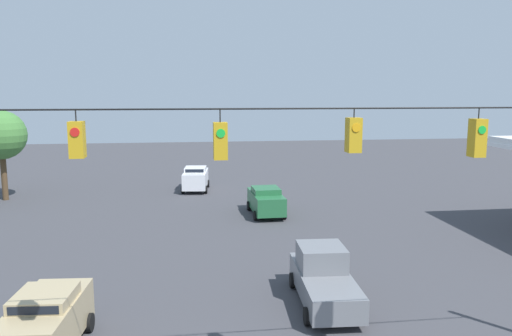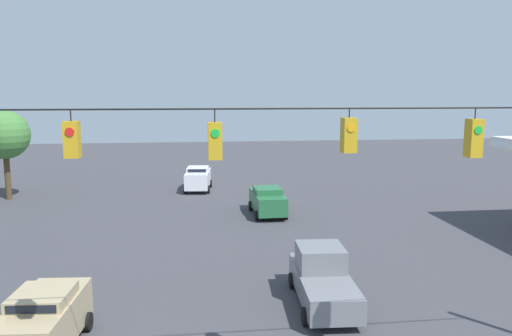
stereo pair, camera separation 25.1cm
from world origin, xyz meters
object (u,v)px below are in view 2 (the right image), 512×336
sedan_green_oncoming_deep (267,201)px  pickup_truck_grey_crossing_near (322,278)px  traffic_cone_third (75,290)px  overhead_signal_span (285,206)px  sedan_tan_parked_shoulder (44,320)px  traffic_cone_second (65,311)px  tree_horizon_right (4,135)px  sedan_white_withflow_deep (198,178)px

sedan_green_oncoming_deep → pickup_truck_grey_crossing_near: 14.05m
sedan_green_oncoming_deep → traffic_cone_third: bearing=52.9°
overhead_signal_span → sedan_tan_parked_shoulder: overhead_signal_span is taller
overhead_signal_span → sedan_tan_parked_shoulder: size_ratio=5.17×
traffic_cone_third → pickup_truck_grey_crossing_near: bearing=171.1°
overhead_signal_span → sedan_green_oncoming_deep: overhead_signal_span is taller
overhead_signal_span → traffic_cone_second: bearing=-40.8°
pickup_truck_grey_crossing_near → traffic_cone_second: 9.53m
overhead_signal_span → traffic_cone_second: 10.32m
sedan_green_oncoming_deep → traffic_cone_third: 15.75m
overhead_signal_span → tree_horizon_right: overhead_signal_span is taller
sedan_green_oncoming_deep → sedan_tan_parked_shoulder: bearing=60.2°
traffic_cone_second → traffic_cone_third: 1.94m
sedan_white_withflow_deep → traffic_cone_third: (5.01, 21.48, -0.65)m
sedan_tan_parked_shoulder → traffic_cone_third: bearing=-90.0°
overhead_signal_span → traffic_cone_third: overhead_signal_span is taller
overhead_signal_span → traffic_cone_second: size_ratio=29.68×
pickup_truck_grey_crossing_near → sedan_white_withflow_deep: bearing=-78.8°
traffic_cone_third → overhead_signal_span: bearing=131.4°
overhead_signal_span → traffic_cone_third: bearing=-48.6°
sedan_tan_parked_shoulder → traffic_cone_second: sedan_tan_parked_shoulder is taller
sedan_green_oncoming_deep → traffic_cone_second: bearing=56.9°
traffic_cone_second → traffic_cone_third: size_ratio=1.00×
traffic_cone_second → traffic_cone_third: (0.06, -1.94, 0.00)m
traffic_cone_second → tree_horizon_right: (9.36, -21.68, 4.50)m
overhead_signal_span → pickup_truck_grey_crossing_near: size_ratio=4.19×
sedan_tan_parked_shoulder → tree_horizon_right: (9.30, -23.78, 3.84)m
pickup_truck_grey_crossing_near → traffic_cone_second: pickup_truck_grey_crossing_near is taller
pickup_truck_grey_crossing_near → traffic_cone_third: (9.57, -1.50, -0.60)m
sedan_white_withflow_deep → sedan_tan_parked_shoulder: bearing=78.9°
sedan_tan_parked_shoulder → tree_horizon_right: bearing=-68.6°
overhead_signal_span → sedan_white_withflow_deep: size_ratio=5.20×
sedan_white_withflow_deep → traffic_cone_third: bearing=76.9°
sedan_white_withflow_deep → sedan_green_oncoming_deep: bearing=116.7°
sedan_white_withflow_deep → traffic_cone_third: size_ratio=5.71×
sedan_green_oncoming_deep → pickup_truck_grey_crossing_near: pickup_truck_grey_crossing_near is taller
sedan_green_oncoming_deep → traffic_cone_second: sedan_green_oncoming_deep is taller
sedan_white_withflow_deep → tree_horizon_right: 14.92m
pickup_truck_grey_crossing_near → sedan_green_oncoming_deep: bearing=-89.7°
sedan_green_oncoming_deep → tree_horizon_right: bearing=-20.9°
sedan_white_withflow_deep → tree_horizon_right: size_ratio=0.63×
overhead_signal_span → sedan_green_oncoming_deep: (-2.60, -20.38, -4.41)m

